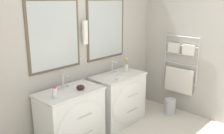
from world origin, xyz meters
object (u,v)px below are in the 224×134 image
vanity_left (72,119)px  waste_bin (170,106)px  amenity_bowl (80,87)px  flower_vase (126,66)px  toiletry_bottle (55,93)px  vanity_right (120,98)px

vanity_left → waste_bin: size_ratio=3.23×
amenity_bowl → flower_vase: size_ratio=0.45×
amenity_bowl → waste_bin: (1.72, -0.40, -0.72)m
toiletry_bottle → waste_bin: size_ratio=0.55×
vanity_right → flower_vase: bearing=14.4°
vanity_left → waste_bin: vanity_left is taller
vanity_left → toiletry_bottle: (-0.28, -0.05, 0.47)m
waste_bin → amenity_bowl: bearing=167.1°
vanity_right → toiletry_bottle: toiletry_bottle is taller
vanity_left → toiletry_bottle: size_ratio=5.85×
toiletry_bottle → amenity_bowl: (0.40, 0.00, -0.04)m
vanity_right → flower_vase: size_ratio=3.60×
vanity_left → vanity_right: 0.98m
vanity_right → amenity_bowl: 0.96m
vanity_right → waste_bin: bearing=-27.3°
vanity_right → amenity_bowl: (-0.86, -0.05, 0.43)m
toiletry_bottle → amenity_bowl: size_ratio=1.36×
vanity_right → waste_bin: size_ratio=3.23×
vanity_left → toiletry_bottle: 0.55m
flower_vase → waste_bin: (0.64, -0.51, -0.78)m
vanity_right → amenity_bowl: amenity_bowl is taller
amenity_bowl → waste_bin: bearing=-12.9°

